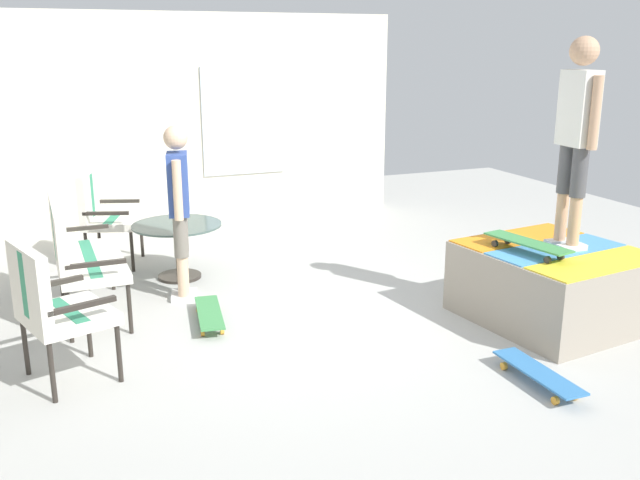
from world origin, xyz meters
name	(u,v)px	position (x,y,z in m)	size (l,w,h in m)	color
ground_plane	(322,325)	(0.00, 0.00, -0.05)	(12.00, 12.00, 0.10)	#B2B2AD
house_facade	(174,122)	(3.80, 0.49, 1.36)	(0.23, 6.00, 2.71)	silver
skate_ramp	(556,284)	(-0.73, -1.89, 0.32)	(1.60, 2.28, 0.64)	gray
patio_bench	(75,249)	(0.91, 1.93, 0.62)	(1.26, 0.56, 1.02)	#2D2823
patio_chair_near_house	(102,210)	(2.38, 1.58, 0.61)	(0.76, 0.72, 1.02)	#2D2823
patio_chair_by_wall	(50,302)	(-0.38, 2.18, 0.61)	(0.76, 0.71, 1.02)	#2D2823
patio_table	(178,240)	(1.62, 0.92, 0.40)	(0.90, 0.90, 0.57)	#2D2823
person_watching	(179,201)	(1.01, 1.00, 0.94)	(0.47, 0.30, 1.63)	silver
person_skater	(577,127)	(-0.74, -1.94, 1.67)	(0.48, 0.26, 1.74)	silver
skateboard_by_bench	(209,313)	(0.31, 0.92, 0.08)	(0.82, 0.32, 0.10)	#3F8C4C
skateboard_spare	(538,373)	(-1.69, -0.96, 0.08)	(0.80, 0.20, 0.10)	#3372B2
skateboard_on_ramp	(527,243)	(-0.75, -1.54, 0.73)	(0.82, 0.34, 0.10)	#3F8C4C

